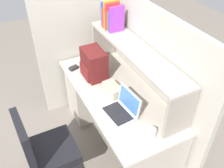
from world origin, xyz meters
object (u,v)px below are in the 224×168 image
Objects in this scene: computer_mouse at (74,68)px; office_chair at (47,157)px; tissue_box at (112,89)px; backpack at (94,64)px; laptop at (122,109)px; paper_cup at (151,133)px.

office_chair is (0.77, -0.58, -0.35)m from computer_mouse.
tissue_box is 0.24× the size of office_chair.
backpack reaches higher than computer_mouse.
laptop reaches higher than computer_mouse.
office_chair is at bearing -80.46° from tissue_box.
paper_cup is 1.00m from office_chair.
laptop reaches higher than tissue_box.
office_chair is at bearing -53.44° from computer_mouse.
laptop is 1.51× the size of tissue_box.
tissue_box is 0.89m from office_chair.
paper_cup is 0.39× the size of tissue_box.
computer_mouse is at bearing -164.84° from tissue_box.
laptop reaches higher than office_chair.
computer_mouse is 0.11× the size of office_chair.
backpack is at bearing -176.39° from tissue_box.
computer_mouse is (-0.23, -0.15, -0.14)m from backpack.
backpack is 3.07× the size of computer_mouse.
backpack is 1.00m from paper_cup.
laptop is 0.65m from backpack.
paper_cup is at bearing 13.03° from laptop.
laptop is 0.36m from paper_cup.
computer_mouse is 1.23× the size of paper_cup.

